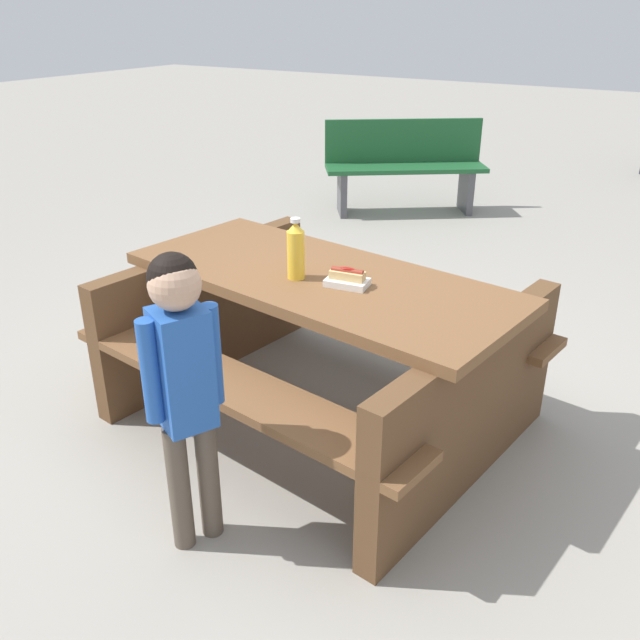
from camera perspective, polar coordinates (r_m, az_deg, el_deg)
ground_plane at (r=3.36m, az=-0.00°, el=-8.13°), size 30.00×30.00×0.00m
picnic_table at (r=3.14m, az=-0.00°, el=-1.33°), size 1.97×1.63×0.75m
soda_bottle at (r=2.93m, az=-2.05°, el=5.86°), size 0.08×0.08×0.27m
hotdog_tray at (r=2.88m, az=2.31°, el=3.48°), size 0.19×0.14×0.08m
child_in_coat at (r=2.32m, az=-11.50°, el=-4.12°), size 0.22×0.26×1.14m
park_bench_near at (r=6.64m, az=7.13°, el=12.90°), size 1.45×1.21×0.85m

